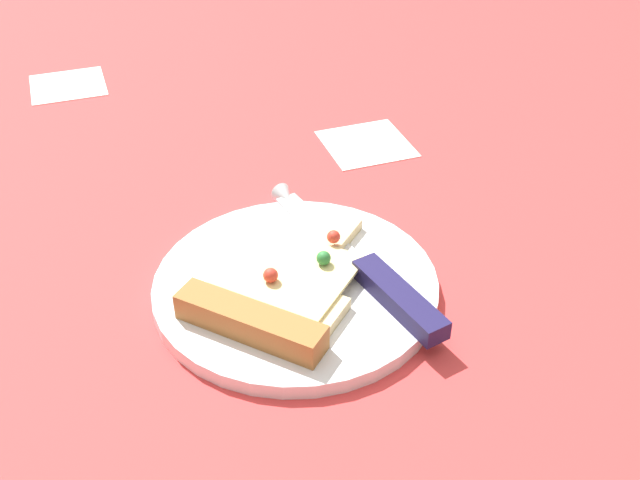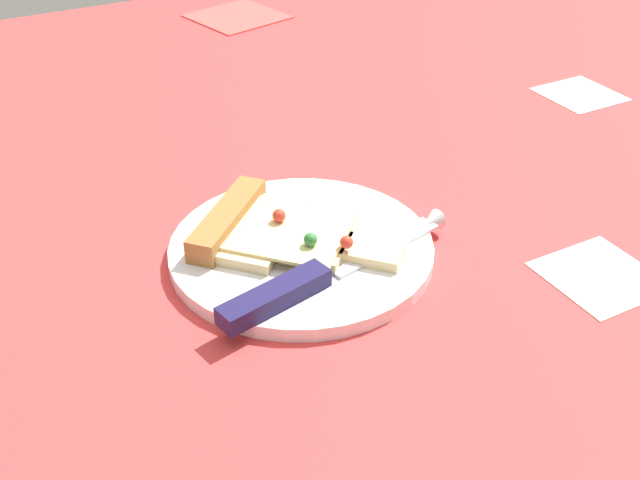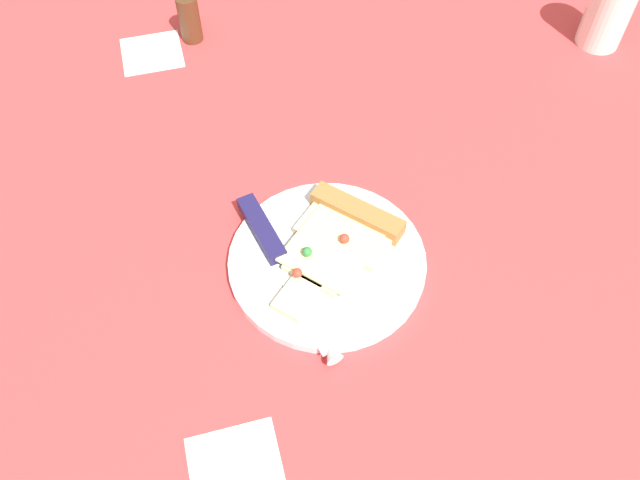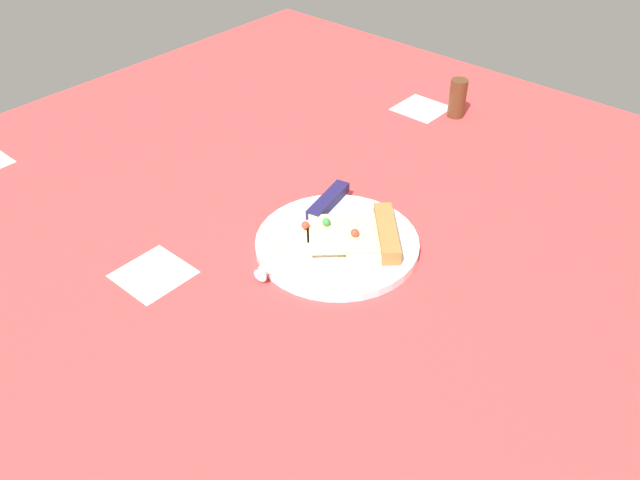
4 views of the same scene
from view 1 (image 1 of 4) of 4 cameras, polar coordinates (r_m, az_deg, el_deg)
name	(u,v)px [view 1 (image 1 of 4)]	position (r cm, az deg, el deg)	size (l,w,h in cm)	color
ground_plane	(244,254)	(69.02, -5.84, -1.04)	(156.59, 156.59, 3.00)	#D13838
plate	(296,286)	(61.79, -1.85, -3.52)	(23.39, 23.39, 1.29)	silver
pizza_slice	(280,291)	(59.15, -3.08, -3.89)	(17.58, 18.04, 2.50)	beige
knife	(366,269)	(61.62, 3.50, -2.21)	(23.90, 7.11, 2.45)	silver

